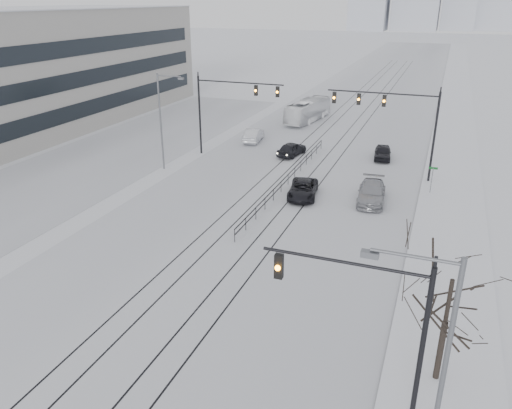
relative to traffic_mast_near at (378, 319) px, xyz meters
name	(u,v)px	position (x,y,z in m)	size (l,w,h in m)	color
road	(352,115)	(-10.79, 54.00, -4.55)	(22.00, 260.00, 0.02)	silver
sidewalk_east	(455,123)	(2.71, 54.00, -4.48)	(5.00, 260.00, 0.16)	silver
curb	(435,121)	(0.26, 54.00, -4.50)	(0.10, 260.00, 0.12)	gray
parking_strip	(128,147)	(-30.79, 29.00, -4.55)	(14.00, 60.00, 0.03)	silver
tram_rails	(316,154)	(-10.79, 34.00, -4.54)	(5.30, 180.00, 0.01)	black
traffic_mast_near	(378,319)	(0.00, 0.00, 0.00)	(6.10, 0.37, 7.00)	black
traffic_mast_ne	(396,115)	(-2.64, 29.00, 1.20)	(9.60, 0.37, 8.00)	black
traffic_mast_nw	(226,102)	(-19.31, 30.00, 1.01)	(9.10, 0.37, 8.00)	black
street_light_east	(433,371)	(1.91, -3.00, 0.65)	(2.73, 0.25, 9.00)	#595B60
street_light_west	(163,115)	(-22.99, 24.00, 0.65)	(2.73, 0.25, 9.00)	#595B60
bare_tree	(451,291)	(2.41, 3.00, -0.07)	(4.40, 4.40, 6.10)	black
median_fence	(288,179)	(-10.79, 24.00, -4.04)	(0.06, 24.00, 1.00)	black
street_sign	(432,176)	(1.01, 26.00, -2.96)	(0.70, 0.06, 2.40)	#595B60
sedan_sb_inner	(292,149)	(-13.06, 32.47, -3.84)	(1.70, 4.22, 1.44)	black
sedan_sb_outer	(254,135)	(-18.77, 36.29, -3.81)	(1.60, 4.58, 1.51)	silver
sedan_nb_front	(303,189)	(-8.79, 21.65, -3.90)	(2.19, 4.75, 1.32)	black
sedan_nb_right	(371,193)	(-3.36, 22.60, -3.81)	(2.12, 5.22, 1.51)	#94959B
sedan_nb_far	(383,153)	(-4.07, 34.64, -3.88)	(1.61, 4.01, 1.36)	black
box_truck	(308,111)	(-15.69, 48.31, -3.15)	(2.37, 10.12, 2.82)	white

